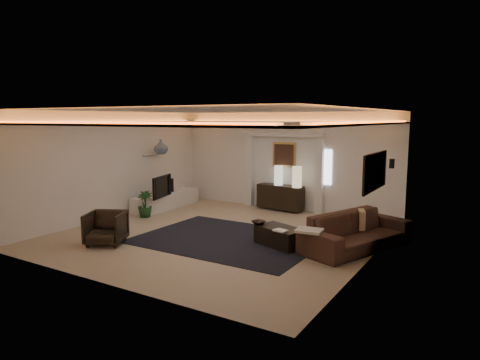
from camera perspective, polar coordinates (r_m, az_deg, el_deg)
The scene contains 33 objects.
floor at distance 10.23m, azimuth -2.73°, elevation -7.28°, with size 7.00×7.00×0.00m, color tan.
ceiling at distance 9.86m, azimuth -2.85°, elevation 9.19°, with size 7.00×7.00×0.00m, color white.
wall_back at distance 12.97m, azimuth 5.93°, elevation 2.50°, with size 7.00×7.00×0.00m, color white.
wall_front at distance 7.34m, azimuth -18.30°, elevation -2.23°, with size 7.00×7.00×0.00m, color white.
wall_left at distance 12.24m, azimuth -16.49°, elevation 1.87°, with size 7.00×7.00×0.00m, color white.
wall_right at distance 8.50m, azimuth 17.14°, elevation -0.81°, with size 7.00×7.00×0.00m, color white.
cove_soffit at distance 9.86m, azimuth -2.83°, elevation 7.57°, with size 7.00×7.00×0.04m, color silver.
daylight_slit at distance 12.44m, azimuth 11.51°, elevation 1.68°, with size 0.25×0.03×1.00m, color white.
area_rug at distance 9.85m, azimuth -1.44°, elevation -7.84°, with size 4.00×3.00×0.01m, color black.
pilaster_left at distance 13.45m, azimuth 1.30°, elevation 1.25°, with size 0.22×0.20×2.20m, color silver.
pilaster_right at distance 12.47m, azimuth 10.48°, elevation 0.56°, with size 0.22×0.20×2.20m, color silver.
alcove_header at distance 12.82m, azimuth 5.79°, elevation 6.02°, with size 2.52×0.20×0.12m, color silver.
painting_frame at distance 12.92m, azimuth 5.89°, elevation 3.37°, with size 0.74×0.04×0.74m, color tan.
painting_canvas at distance 12.90m, azimuth 5.84°, elevation 3.36°, with size 0.62×0.02×0.62m, color #4C2D1E.
art_panel_frame at distance 8.76m, azimuth 17.51°, elevation 1.09°, with size 0.04×1.64×0.74m, color black.
art_panel_gold at distance 8.77m, azimuth 17.35°, elevation 1.10°, with size 0.02×1.50×0.62m, color tan.
wall_sconce at distance 10.63m, azimuth 19.52°, elevation 2.07°, with size 0.12×0.12×0.22m, color black.
wall_niche at distance 13.15m, azimuth -11.83°, elevation 3.33°, with size 0.10×0.55×0.04m, color silver.
console at distance 12.89m, azimuth 5.36°, elevation -2.24°, with size 1.42×0.44×0.71m, color black.
lamp_left at distance 12.81m, azimuth 5.14°, elevation 0.82°, with size 0.26×0.26×0.58m, color silver.
lamp_right at distance 12.40m, azimuth 7.58°, elevation 0.54°, with size 0.27×0.27×0.61m, color beige.
media_ledge at distance 13.40m, azimuth -9.76°, elevation -2.69°, with size 0.64×2.56×0.48m, color silver.
tv at distance 12.60m, azimuth -10.76°, elevation -0.91°, with size 0.14×1.09×0.63m, color black.
figurine at distance 13.51m, azimuth -9.12°, elevation -0.79°, with size 0.15×0.15×0.41m, color black.
ginger_jar at distance 12.97m, azimuth -10.47°, elevation 4.35°, with size 0.42×0.42×0.44m, color #484F58.
plant at distance 12.22m, azimuth -12.52°, elevation -3.17°, with size 0.40×0.40×0.72m, color #183C1A.
sofa at distance 9.38m, azimuth 15.21°, elevation -6.61°, with size 1.01×2.58×0.75m, color black.
throw_blanket at distance 8.56m, azimuth 9.18°, elevation -6.63°, with size 0.50×0.41×0.05m, color silver.
throw_pillow at distance 9.71m, azimuth 15.83°, elevation -5.07°, with size 0.12×0.41×0.41m, color tan.
coffee_table at distance 9.36m, azimuth 5.37°, elevation -7.47°, with size 1.08×0.59×0.40m, color black.
bowl at distance 9.54m, azimuth 2.48°, elevation -5.63°, with size 0.30×0.30×0.07m, color black.
magazine at distance 8.98m, azimuth 5.42°, elevation -6.69°, with size 0.28×0.20×0.03m, color white.
armchair at distance 9.83m, azimuth -17.38°, elevation -6.10°, with size 0.78×0.80×0.73m, color black.
Camera 1 is at (5.54, -8.15, 2.73)m, focal length 32.13 mm.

